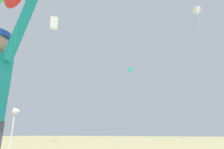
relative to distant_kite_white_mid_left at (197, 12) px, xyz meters
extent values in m
cylinder|color=teal|center=(-2.60, -26.66, -16.46)|extent=(0.28, 0.12, 0.62)
cone|color=white|center=(0.00, 0.00, 0.01)|extent=(1.37, 1.61, 1.43)
cylinder|color=#A4A4A4|center=(0.00, 0.00, -1.47)|extent=(0.06, 0.06, 1.92)
cube|color=#19B2AD|center=(-13.13, 6.82, -5.10)|extent=(0.82, 0.71, 0.90)
cube|color=white|center=(-13.19, -15.24, -7.09)|extent=(1.10, 1.14, 1.23)
cylinder|color=silver|center=(-7.94, -22.32, -17.23)|extent=(0.04, 0.04, 1.70)
cone|color=white|center=(-7.80, -22.32, -16.49)|extent=(0.28, 0.24, 0.24)
camera|label=1|loc=(-1.23, -27.69, -17.35)|focal=30.85mm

